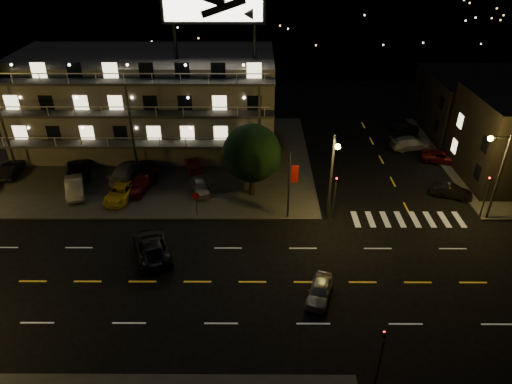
{
  "coord_description": "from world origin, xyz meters",
  "views": [
    {
      "loc": [
        2.36,
        -25.2,
        22.4
      ],
      "look_at": [
        2.22,
        8.0,
        2.88
      ],
      "focal_mm": 32.0,
      "sensor_mm": 36.0,
      "label": 1
    }
  ],
  "objects_px": {
    "lot_car_4": "(200,187)",
    "side_car_0": "(452,191)",
    "lot_car_7": "(125,171)",
    "road_car_east": "(320,290)",
    "lot_car_2": "(120,193)",
    "road_car_west": "(152,247)",
    "tree": "(251,155)"
  },
  "relations": [
    {
      "from": "lot_car_7",
      "to": "side_car_0",
      "type": "height_order",
      "value": "lot_car_7"
    },
    {
      "from": "lot_car_2",
      "to": "road_car_west",
      "type": "height_order",
      "value": "road_car_west"
    },
    {
      "from": "lot_car_2",
      "to": "lot_car_7",
      "type": "bearing_deg",
      "value": 103.27
    },
    {
      "from": "lot_car_7",
      "to": "side_car_0",
      "type": "distance_m",
      "value": 31.93
    },
    {
      "from": "lot_car_4",
      "to": "side_car_0",
      "type": "relative_size",
      "value": 0.98
    },
    {
      "from": "tree",
      "to": "road_car_east",
      "type": "xyz_separation_m",
      "value": [
        4.91,
        -13.85,
        -3.69
      ]
    },
    {
      "from": "tree",
      "to": "lot_car_7",
      "type": "relative_size",
      "value": 1.33
    },
    {
      "from": "lot_car_4",
      "to": "lot_car_7",
      "type": "xyz_separation_m",
      "value": [
        -7.88,
        2.86,
        0.14
      ]
    },
    {
      "from": "lot_car_7",
      "to": "road_car_east",
      "type": "xyz_separation_m",
      "value": [
        17.67,
        -16.96,
        -0.3
      ]
    },
    {
      "from": "tree",
      "to": "lot_car_4",
      "type": "distance_m",
      "value": 6.02
    },
    {
      "from": "tree",
      "to": "lot_car_2",
      "type": "relative_size",
      "value": 1.58
    },
    {
      "from": "side_car_0",
      "to": "road_car_east",
      "type": "xyz_separation_m",
      "value": [
        -14.09,
        -13.61,
        0.01
      ]
    },
    {
      "from": "tree",
      "to": "side_car_0",
      "type": "relative_size",
      "value": 1.89
    },
    {
      "from": "lot_car_2",
      "to": "lot_car_4",
      "type": "xyz_separation_m",
      "value": [
        7.39,
        1.19,
        0.01
      ]
    },
    {
      "from": "tree",
      "to": "road_car_east",
      "type": "relative_size",
      "value": 1.93
    },
    {
      "from": "lot_car_4",
      "to": "side_car_0",
      "type": "distance_m",
      "value": 23.88
    },
    {
      "from": "side_car_0",
      "to": "lot_car_4",
      "type": "bearing_deg",
      "value": 110.01
    },
    {
      "from": "side_car_0",
      "to": "road_car_west",
      "type": "relative_size",
      "value": 0.67
    },
    {
      "from": "tree",
      "to": "road_car_west",
      "type": "bearing_deg",
      "value": -129.61
    },
    {
      "from": "lot_car_7",
      "to": "road_car_west",
      "type": "distance_m",
      "value": 13.36
    },
    {
      "from": "lot_car_7",
      "to": "road_car_west",
      "type": "height_order",
      "value": "lot_car_7"
    },
    {
      "from": "lot_car_4",
      "to": "side_car_0",
      "type": "height_order",
      "value": "lot_car_4"
    },
    {
      "from": "road_car_east",
      "to": "lot_car_2",
      "type": "bearing_deg",
      "value": 160.97
    },
    {
      "from": "lot_car_2",
      "to": "lot_car_7",
      "type": "height_order",
      "value": "lot_car_7"
    },
    {
      "from": "road_car_east",
      "to": "lot_car_7",
      "type": "bearing_deg",
      "value": 154.07
    },
    {
      "from": "lot_car_7",
      "to": "road_car_west",
      "type": "bearing_deg",
      "value": 117.53
    },
    {
      "from": "tree",
      "to": "lot_car_4",
      "type": "height_order",
      "value": "tree"
    },
    {
      "from": "lot_car_4",
      "to": "road_car_west",
      "type": "relative_size",
      "value": 0.66
    },
    {
      "from": "lot_car_7",
      "to": "lot_car_4",
      "type": "bearing_deg",
      "value": 164.97
    },
    {
      "from": "lot_car_7",
      "to": "road_car_east",
      "type": "distance_m",
      "value": 24.5
    },
    {
      "from": "lot_car_2",
      "to": "tree",
      "type": "bearing_deg",
      "value": 10.72
    },
    {
      "from": "lot_car_7",
      "to": "side_car_0",
      "type": "relative_size",
      "value": 1.42
    }
  ]
}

